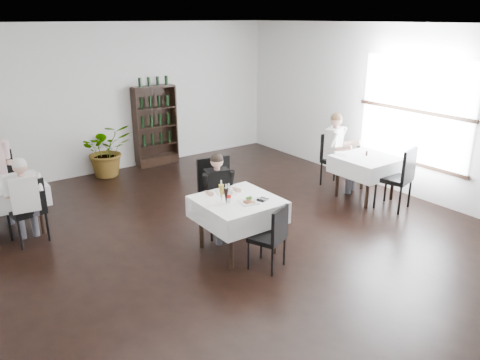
# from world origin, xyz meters

# --- Properties ---
(room_shell) EXTENTS (9.00, 9.00, 9.00)m
(room_shell) POSITION_xyz_m (0.00, 0.00, 1.50)
(room_shell) COLOR black
(room_shell) RESTS_ON ground
(window_right) EXTENTS (0.06, 2.30, 1.85)m
(window_right) POSITION_xyz_m (3.48, 0.00, 1.50)
(window_right) COLOR white
(window_right) RESTS_ON room_shell
(wine_shelf) EXTENTS (0.90, 0.28, 1.75)m
(wine_shelf) POSITION_xyz_m (0.60, 4.31, 0.85)
(wine_shelf) COLOR black
(wine_shelf) RESTS_ON ground
(main_table) EXTENTS (1.03, 1.03, 0.77)m
(main_table) POSITION_xyz_m (-0.30, 0.00, 0.62)
(main_table) COLOR black
(main_table) RESTS_ON ground
(left_table) EXTENTS (0.98, 0.98, 0.77)m
(left_table) POSITION_xyz_m (-2.70, 2.50, 0.62)
(left_table) COLOR black
(left_table) RESTS_ON ground
(right_table) EXTENTS (0.98, 0.98, 0.77)m
(right_table) POSITION_xyz_m (2.70, 0.30, 0.62)
(right_table) COLOR black
(right_table) RESTS_ON ground
(potted_tree) EXTENTS (1.05, 0.94, 1.09)m
(potted_tree) POSITION_xyz_m (-0.56, 4.20, 0.54)
(potted_tree) COLOR #22591E
(potted_tree) RESTS_ON ground
(main_chair_far) EXTENTS (0.60, 0.60, 1.12)m
(main_chair_far) POSITION_xyz_m (-0.16, 0.72, 0.64)
(main_chair_far) COLOR black
(main_chair_far) RESTS_ON ground
(main_chair_near) EXTENTS (0.52, 0.52, 0.86)m
(main_chair_near) POSITION_xyz_m (-0.23, -0.66, 0.49)
(main_chair_near) COLOR black
(main_chair_near) RESTS_ON ground
(left_chair_far) EXTENTS (0.48, 0.49, 1.04)m
(left_chair_far) POSITION_xyz_m (-2.66, 3.30, 0.59)
(left_chair_far) COLOR black
(left_chair_far) RESTS_ON ground
(left_chair_near) EXTENTS (0.51, 0.51, 0.98)m
(left_chair_near) POSITION_xyz_m (-2.57, 1.92, 0.56)
(left_chair_near) COLOR black
(left_chair_near) RESTS_ON ground
(right_chair_far) EXTENTS (0.49, 0.49, 1.01)m
(right_chair_far) POSITION_xyz_m (2.76, 1.14, 0.57)
(right_chair_far) COLOR black
(right_chair_far) RESTS_ON ground
(right_chair_near) EXTENTS (0.60, 0.60, 1.08)m
(right_chair_near) POSITION_xyz_m (2.76, -0.36, 0.61)
(right_chair_near) COLOR black
(right_chair_near) RESTS_ON ground
(diner_main) EXTENTS (0.53, 0.56, 1.27)m
(diner_main) POSITION_xyz_m (-0.26, 0.52, 0.74)
(diner_main) COLOR #44434C
(diner_main) RESTS_ON ground
(diner_left_near) EXTENTS (0.52, 0.53, 1.31)m
(diner_left_near) POSITION_xyz_m (-2.59, 1.89, 0.76)
(diner_left_near) COLOR #44434C
(diner_left_near) RESTS_ON ground
(diner_right_far) EXTENTS (0.64, 0.68, 1.45)m
(diner_right_far) POSITION_xyz_m (2.63, 0.92, 0.84)
(diner_right_far) COLOR #44434C
(diner_right_far) RESTS_ON ground
(plate_far) EXTENTS (0.31, 0.31, 0.08)m
(plate_far) POSITION_xyz_m (-0.30, 0.28, 0.79)
(plate_far) COLOR white
(plate_far) RESTS_ON main_table
(plate_near) EXTENTS (0.27, 0.27, 0.07)m
(plate_near) POSITION_xyz_m (-0.25, -0.19, 0.79)
(plate_near) COLOR white
(plate_near) RESTS_ON main_table
(pilsner_dark) EXTENTS (0.07, 0.07, 0.29)m
(pilsner_dark) POSITION_xyz_m (-0.54, -0.08, 0.89)
(pilsner_dark) COLOR black
(pilsner_dark) RESTS_ON main_table
(pilsner_lager) EXTENTS (0.07, 0.07, 0.30)m
(pilsner_lager) POSITION_xyz_m (-0.53, 0.04, 0.89)
(pilsner_lager) COLOR gold
(pilsner_lager) RESTS_ON main_table
(coke_bottle) EXTENTS (0.07, 0.07, 0.26)m
(coke_bottle) POSITION_xyz_m (-0.45, -0.01, 0.87)
(coke_bottle) COLOR silver
(coke_bottle) RESTS_ON main_table
(napkin_cutlery) EXTENTS (0.19, 0.17, 0.02)m
(napkin_cutlery) POSITION_xyz_m (-0.05, -0.21, 0.78)
(napkin_cutlery) COLOR black
(napkin_cutlery) RESTS_ON main_table
(pepper_mill) EXTENTS (0.04, 0.04, 0.09)m
(pepper_mill) POSITION_xyz_m (2.75, 0.36, 0.81)
(pepper_mill) COLOR black
(pepper_mill) RESTS_ON right_table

